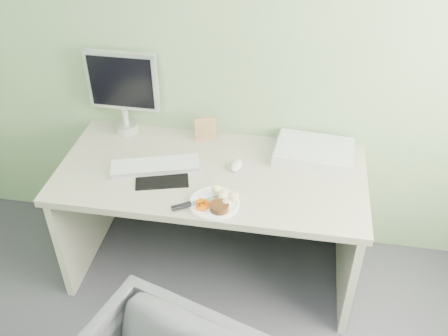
% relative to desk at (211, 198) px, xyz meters
% --- Properties ---
extents(wall_back, '(3.50, 0.00, 3.50)m').
position_rel_desk_xyz_m(wall_back, '(0.00, 0.38, 0.80)').
color(wall_back, '#82A070').
rests_on(wall_back, floor).
extents(desk, '(1.60, 0.75, 0.73)m').
position_rel_desk_xyz_m(desk, '(0.00, 0.00, 0.00)').
color(desk, '#A8A08D').
rests_on(desk, floor).
extents(plate, '(0.24, 0.24, 0.01)m').
position_rel_desk_xyz_m(plate, '(0.06, -0.25, 0.19)').
color(plate, white).
rests_on(plate, desk).
extents(steak, '(0.10, 0.10, 0.03)m').
position_rel_desk_xyz_m(steak, '(0.10, -0.30, 0.21)').
color(steak, black).
rests_on(steak, plate).
extents(potato_pile, '(0.13, 0.11, 0.06)m').
position_rel_desk_xyz_m(potato_pile, '(0.10, -0.22, 0.23)').
color(potato_pile, tan).
rests_on(potato_pile, plate).
extents(carrot_heap, '(0.07, 0.06, 0.04)m').
position_rel_desk_xyz_m(carrot_heap, '(0.01, -0.30, 0.22)').
color(carrot_heap, '#DD5B04').
rests_on(carrot_heap, plate).
extents(steak_knife, '(0.22, 0.15, 0.02)m').
position_rel_desk_xyz_m(steak_knife, '(-0.05, -0.30, 0.21)').
color(steak_knife, silver).
rests_on(steak_knife, plate).
extents(mousepad, '(0.32, 0.30, 0.00)m').
position_rel_desk_xyz_m(mousepad, '(-0.24, -0.07, 0.18)').
color(mousepad, black).
rests_on(mousepad, desk).
extents(keyboard, '(0.47, 0.27, 0.02)m').
position_rel_desk_xyz_m(keyboard, '(-0.29, -0.02, 0.20)').
color(keyboard, white).
rests_on(keyboard, desk).
extents(computer_mouse, '(0.07, 0.11, 0.04)m').
position_rel_desk_xyz_m(computer_mouse, '(0.13, 0.05, 0.20)').
color(computer_mouse, white).
rests_on(computer_mouse, desk).
extents(photo_frame, '(0.12, 0.05, 0.15)m').
position_rel_desk_xyz_m(photo_frame, '(-0.09, 0.28, 0.26)').
color(photo_frame, '#8A5D40').
rests_on(photo_frame, desk).
extents(eyedrop_bottle, '(0.02, 0.02, 0.07)m').
position_rel_desk_xyz_m(eyedrop_bottle, '(-0.11, 0.31, 0.21)').
color(eyedrop_bottle, white).
rests_on(eyedrop_bottle, desk).
extents(scanner, '(0.44, 0.31, 0.06)m').
position_rel_desk_xyz_m(scanner, '(0.52, 0.22, 0.22)').
color(scanner, silver).
rests_on(scanner, desk).
extents(monitor, '(0.40, 0.13, 0.48)m').
position_rel_desk_xyz_m(monitor, '(-0.55, 0.31, 0.45)').
color(monitor, silver).
rests_on(monitor, desk).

